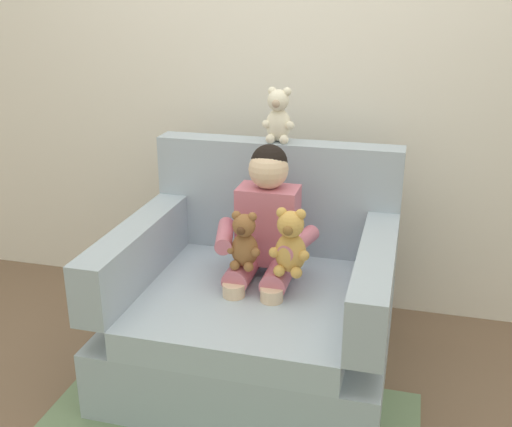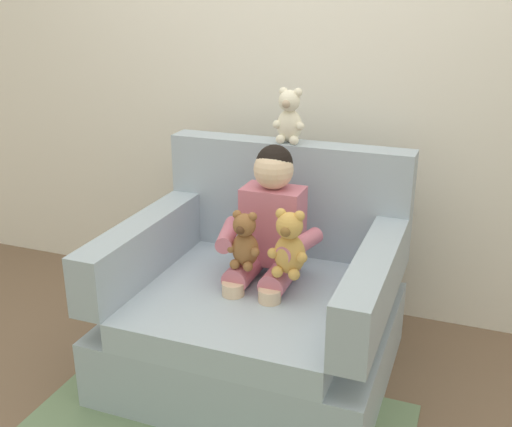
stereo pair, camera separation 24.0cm
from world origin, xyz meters
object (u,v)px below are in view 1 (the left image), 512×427
at_px(seated_child, 264,233).
at_px(plush_cream_on_backrest, 279,117).
at_px(armchair, 257,306).
at_px(plush_honey, 290,243).
at_px(plush_brown, 244,242).

xyz_separation_m(seated_child, plush_cream_on_backrest, (-0.02, 0.34, 0.43)).
relative_size(armchair, plush_honey, 4.15).
bearing_deg(plush_brown, seated_child, 70.77).
bearing_deg(plush_honey, armchair, 145.04).
bearing_deg(seated_child, plush_cream_on_backrest, 100.23).
height_order(seated_child, plush_honey, seated_child).
relative_size(plush_brown, plush_honey, 0.88).
bearing_deg(armchair, plush_cream_on_backrest, 89.27).
height_order(plush_brown, plush_honey, plush_honey).
relative_size(armchair, seated_child, 1.39).
distance_m(armchair, seated_child, 0.33).
height_order(seated_child, plush_cream_on_backrest, plush_cream_on_backrest).
distance_m(seated_child, plush_brown, 0.15).
bearing_deg(seated_child, armchair, -109.35).
relative_size(plush_brown, plush_cream_on_backrest, 0.97).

